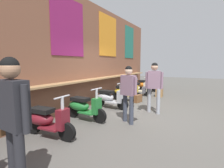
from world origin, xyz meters
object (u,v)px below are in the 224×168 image
Objects in this scene: scooter_orange at (145,85)px; shopper_with_handbag at (12,112)px; scooter_maroon at (46,120)px; scooter_yellow at (125,92)px; merchandise_crate at (159,92)px; scooter_green at (83,107)px; shopper_browsing at (129,89)px; shopper_passing at (154,83)px; scooter_silver at (109,98)px; scooter_cream at (137,88)px.

scooter_orange is 0.81× the size of shopper_with_handbag.
scooter_orange is at bearing -170.79° from shopper_with_handbag.
scooter_maroon is 1.00× the size of scooter_yellow.
scooter_maroon is at bearing 169.37° from merchandise_crate.
scooter_yellow is at bearing 92.81° from scooter_green.
scooter_maroon is 2.22m from shopper_browsing.
scooter_green is at bearing -91.56° from scooter_yellow.
shopper_browsing is (0.37, -1.28, 0.56)m from scooter_green.
scooter_maroon is at bearing -140.25° from shopper_with_handbag.
scooter_orange is 4.58m from shopper_passing.
scooter_green is at bearing 166.37° from merchandise_crate.
shopper_passing is at bearing 48.58° from scooter_green.
scooter_maroon and scooter_green have the same top height.
shopper_passing reaches higher than scooter_silver.
merchandise_crate is (4.64, -1.12, -0.18)m from scooter_green.
merchandise_crate is (7.36, -0.07, -0.85)m from shopper_with_handbag.
shopper_browsing is (-1.15, -1.28, 0.56)m from scooter_silver.
shopper_browsing is 0.94× the size of shopper_passing.
scooter_yellow is 1.00× the size of scooter_cream.
scooter_orange is at bearing 85.87° from scooter_maroon.
scooter_green and scooter_cream have the same top height.
shopper_browsing reaches higher than scooter_yellow.
shopper_browsing is 1.33m from shopper_passing.
scooter_cream is 3.35× the size of merchandise_crate.
scooter_orange is at bearing 87.99° from scooter_cream.
scooter_maroon and scooter_cream have the same top height.
shopper_passing reaches higher than scooter_yellow.
scooter_maroon is at bearing 155.98° from shopper_browsing.
shopper_passing reaches higher than merchandise_crate.
shopper_browsing is at bearing -74.46° from scooter_cream.
shopper_browsing is (-4.04, -1.28, 0.56)m from scooter_cream.
scooter_maroon is 1.00× the size of scooter_silver.
scooter_cream is at bearing -160.08° from shopper_passing.
scooter_orange is at bearing 88.44° from scooter_yellow.
merchandise_crate is (5.99, -1.12, -0.18)m from scooter_maroon.
scooter_silver is 1.47m from scooter_yellow.
shopper_passing is at bearing -2.05° from shopper_browsing.
scooter_yellow reaches higher than merchandise_crate.
shopper_passing is (-1.33, -1.61, 0.63)m from scooter_yellow.
merchandise_crate is at bearing 79.18° from scooter_green.
scooter_yellow is 2.18m from shopper_passing.
shopper_browsing is at bearing 18.98° from scooter_green.
scooter_yellow is (1.47, 0.00, 0.00)m from scooter_silver.
shopper_passing reaches higher than scooter_maroon.
scooter_yellow is at bearing -167.31° from shopper_with_handbag.
scooter_cream is at bearing -92.67° from scooter_orange.
shopper_with_handbag is at bearing -56.64° from scooter_maroon.
shopper_passing is at bearing 7.26° from scooter_silver.
shopper_browsing reaches higher than scooter_green.
scooter_green is at bearing 118.67° from shopper_browsing.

